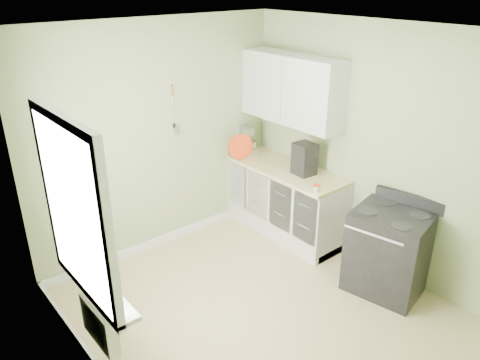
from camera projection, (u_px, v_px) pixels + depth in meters
floor at (262, 313)px, 4.68m from camera, size 3.20×3.60×0.02m
ceiling at (269, 30)px, 3.57m from camera, size 3.20×3.60×0.02m
wall_back at (159, 139)px, 5.39m from camera, size 3.20×0.02×2.70m
wall_left at (92, 255)px, 3.18m from camera, size 0.02×3.60×2.70m
wall_right at (375, 150)px, 5.07m from camera, size 0.02×3.60×2.70m
base_cabinets at (286, 202)px, 5.96m from camera, size 0.60×1.60×0.87m
countertop at (286, 169)px, 5.77m from camera, size 0.64×1.60×0.04m
upper_cabinets at (292, 89)px, 5.53m from camera, size 0.35×1.40×0.80m
window at (74, 212)px, 3.33m from camera, size 0.06×1.14×1.44m
window_sill at (95, 285)px, 3.64m from camera, size 0.18×1.14×0.04m
radiator at (100, 324)px, 3.72m from camera, size 0.12×0.50×0.35m
wall_utensils at (174, 119)px, 5.40m from camera, size 0.02×0.14×0.58m
stove at (388, 251)px, 4.86m from camera, size 0.78×0.85×1.03m
stand_mixer at (245, 140)px, 6.19m from camera, size 0.30×0.38×0.42m
kettle at (234, 150)px, 6.09m from camera, size 0.18×0.10×0.18m
coffee_maker at (304, 160)px, 5.51m from camera, size 0.24×0.26×0.38m
red_tray at (241, 147)px, 5.97m from camera, size 0.33×0.18×0.33m
jar at (317, 188)px, 5.11m from camera, size 0.07×0.07×0.08m
plant_a at (115, 289)px, 3.34m from camera, size 0.16×0.18×0.28m
plant_b at (94, 269)px, 3.58m from camera, size 0.19×0.18×0.27m
plant_c at (82, 254)px, 3.74m from camera, size 0.23×0.23×0.30m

